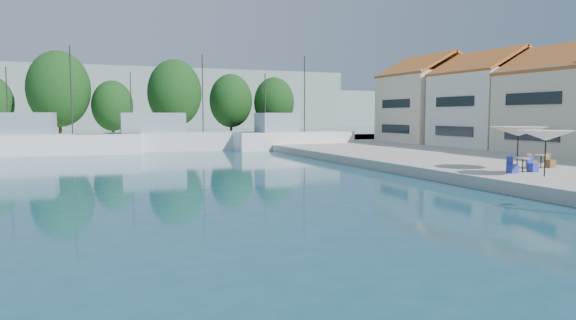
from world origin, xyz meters
name	(u,v)px	position (x,y,z in m)	size (l,w,h in m)	color
quay_far	(116,143)	(-8.00, 67.00, 0.30)	(90.00, 16.00, 0.60)	#AEA79D
hill_west	(6,99)	(-30.00, 160.00, 8.00)	(180.00, 40.00, 16.00)	gray
hill_east	(237,108)	(40.00, 180.00, 6.00)	(140.00, 40.00, 12.00)	gray
building_04	(574,96)	(24.00, 33.00, 5.02)	(9.00, 8.80, 9.20)	beige
building_05	(489,97)	(24.00, 42.00, 5.26)	(8.40, 8.80, 9.70)	silver
building_06	(429,98)	(24.00, 51.00, 5.50)	(9.00, 8.80, 10.20)	beige
trawler_02	(51,143)	(-14.33, 55.10, 1.07)	(15.35, 5.43, 10.20)	white
trawler_03	(178,140)	(-2.48, 57.11, 1.07)	(20.66, 6.22, 10.20)	silver
trawler_04	(291,139)	(8.81, 54.18, 1.07)	(13.50, 4.69, 10.20)	silver
tree_04	(59,89)	(-13.94, 68.36, 6.53)	(6.94, 6.94, 10.27)	#3F2B19
tree_05	(112,106)	(-8.20, 68.00, 4.66)	(4.76, 4.76, 7.04)	#3F2B19
tree_06	(175,93)	(-0.83, 68.64, 6.28)	(6.65, 6.65, 9.84)	#3F2B19
tree_07	(231,101)	(7.03, 70.98, 5.48)	(5.72, 5.72, 8.46)	#3F2B19
tree_08	(274,103)	(12.81, 69.93, 5.28)	(5.48, 5.48, 8.11)	#3F2B19
umbrella_white	(546,135)	(9.00, 22.27, 2.59)	(2.61, 2.61, 2.24)	black
umbrella_cream	(518,131)	(10.16, 25.08, 2.69)	(3.02, 3.02, 2.34)	black
cafe_table_02	(523,167)	(9.42, 23.99, 0.89)	(1.82, 0.70, 0.76)	black
cafe_table_03	(541,163)	(12.07, 25.23, 0.89)	(1.82, 0.70, 0.76)	black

